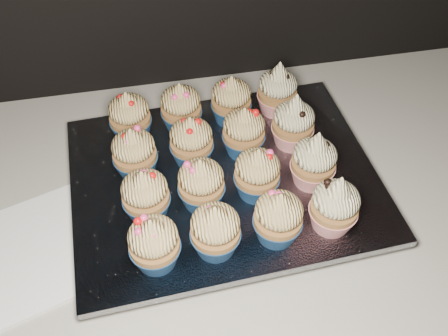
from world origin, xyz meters
name	(u,v)px	position (x,y,z in m)	size (l,w,h in m)	color
worktop	(181,221)	(0.00, 1.70, 0.88)	(2.44, 0.64, 0.04)	beige
napkin	(39,250)	(-0.19, 1.67, 0.90)	(0.18, 0.18, 0.00)	white
baking_tray	(224,186)	(0.07, 1.73, 0.91)	(0.40, 0.30, 0.02)	black
foil_lining	(224,178)	(0.07, 1.73, 0.93)	(0.43, 0.34, 0.01)	silver
cupcake_0	(154,243)	(-0.04, 1.61, 0.97)	(0.06, 0.06, 0.08)	navy
cupcake_1	(215,230)	(0.04, 1.61, 0.97)	(0.06, 0.06, 0.08)	navy
cupcake_2	(278,218)	(0.12, 1.61, 0.97)	(0.06, 0.06, 0.08)	navy
cupcake_3	(335,205)	(0.19, 1.62, 0.97)	(0.06, 0.06, 0.10)	red
cupcake_4	(146,195)	(-0.04, 1.68, 0.97)	(0.06, 0.06, 0.08)	navy
cupcake_5	(201,184)	(0.03, 1.69, 0.97)	(0.06, 0.06, 0.08)	navy
cupcake_6	(257,174)	(0.11, 1.69, 0.97)	(0.06, 0.06, 0.08)	navy
cupcake_7	(314,161)	(0.19, 1.70, 0.97)	(0.06, 0.06, 0.10)	red
cupcake_8	(134,153)	(-0.05, 1.76, 0.97)	(0.06, 0.06, 0.08)	navy
cupcake_9	(191,142)	(0.03, 1.77, 0.97)	(0.06, 0.06, 0.08)	navy
cupcake_10	(244,132)	(0.11, 1.77, 0.97)	(0.06, 0.06, 0.08)	navy
cupcake_11	(293,123)	(0.18, 1.77, 0.97)	(0.06, 0.06, 0.10)	red
cupcake_12	(130,117)	(-0.05, 1.84, 0.97)	(0.06, 0.06, 0.08)	navy
cupcake_13	(181,108)	(0.03, 1.84, 0.97)	(0.06, 0.06, 0.08)	navy
cupcake_14	(231,101)	(0.10, 1.84, 0.97)	(0.06, 0.06, 0.08)	navy
cupcake_15	(278,90)	(0.18, 1.85, 0.97)	(0.06, 0.06, 0.10)	red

